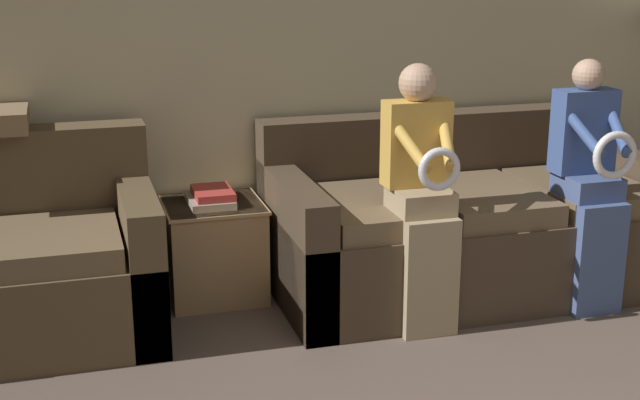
{
  "coord_description": "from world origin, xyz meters",
  "views": [
    {
      "loc": [
        -1.51,
        -1.55,
        1.76
      ],
      "look_at": [
        -0.52,
        1.8,
        0.75
      ],
      "focal_mm": 50.0,
      "sensor_mm": 36.0,
      "label": 1
    }
  ],
  "objects_px": {
    "child_right_seated": "(591,176)",
    "couch_main": "(468,227)",
    "book_stack": "(211,197)",
    "side_shelf": "(214,248)",
    "child_left_seated": "(422,187)"
  },
  "relations": [
    {
      "from": "couch_main",
      "to": "side_shelf",
      "type": "distance_m",
      "value": 1.33
    },
    {
      "from": "couch_main",
      "to": "side_shelf",
      "type": "relative_size",
      "value": 4.14
    },
    {
      "from": "couch_main",
      "to": "side_shelf",
      "type": "xyz_separation_m",
      "value": [
        -1.31,
        0.23,
        -0.06
      ]
    },
    {
      "from": "child_right_seated",
      "to": "couch_main",
      "type": "bearing_deg",
      "value": 136.88
    },
    {
      "from": "child_right_seated",
      "to": "book_stack",
      "type": "height_order",
      "value": "child_right_seated"
    },
    {
      "from": "couch_main",
      "to": "child_left_seated",
      "type": "relative_size",
      "value": 1.67
    },
    {
      "from": "side_shelf",
      "to": "book_stack",
      "type": "relative_size",
      "value": 1.59
    },
    {
      "from": "couch_main",
      "to": "book_stack",
      "type": "xyz_separation_m",
      "value": [
        -1.32,
        0.22,
        0.21
      ]
    },
    {
      "from": "child_right_seated",
      "to": "side_shelf",
      "type": "distance_m",
      "value": 1.91
    },
    {
      "from": "side_shelf",
      "to": "couch_main",
      "type": "bearing_deg",
      "value": -9.76
    },
    {
      "from": "child_right_seated",
      "to": "book_stack",
      "type": "relative_size",
      "value": 3.91
    },
    {
      "from": "child_right_seated",
      "to": "book_stack",
      "type": "bearing_deg",
      "value": 160.26
    },
    {
      "from": "book_stack",
      "to": "couch_main",
      "type": "bearing_deg",
      "value": -9.39
    },
    {
      "from": "child_right_seated",
      "to": "child_left_seated",
      "type": "bearing_deg",
      "value": 179.69
    },
    {
      "from": "child_left_seated",
      "to": "book_stack",
      "type": "height_order",
      "value": "child_left_seated"
    }
  ]
}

